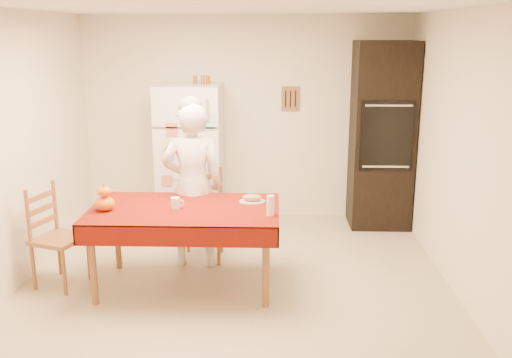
{
  "coord_description": "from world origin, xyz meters",
  "views": [
    {
      "loc": [
        0.35,
        -4.78,
        2.3
      ],
      "look_at": [
        0.19,
        0.2,
        1.01
      ],
      "focal_mm": 40.0,
      "sensor_mm": 36.0,
      "label": 1
    }
  ],
  "objects_px": {
    "refrigerator": "(190,156)",
    "bread_plate": "(252,202)",
    "chair_far": "(203,210)",
    "chair_left": "(53,232)",
    "coffee_mug": "(175,203)",
    "wine_glass": "(270,205)",
    "pumpkin_lower": "(105,203)",
    "seated_woman": "(193,186)",
    "dining_table": "(185,215)",
    "oven_cabinet": "(382,136)"
  },
  "relations": [
    {
      "from": "oven_cabinet",
      "to": "dining_table",
      "type": "height_order",
      "value": "oven_cabinet"
    },
    {
      "from": "chair_left",
      "to": "bread_plate",
      "type": "height_order",
      "value": "chair_left"
    },
    {
      "from": "seated_woman",
      "to": "wine_glass",
      "type": "height_order",
      "value": "seated_woman"
    },
    {
      "from": "coffee_mug",
      "to": "wine_glass",
      "type": "bearing_deg",
      "value": -10.89
    },
    {
      "from": "oven_cabinet",
      "to": "chair_left",
      "type": "relative_size",
      "value": 2.32
    },
    {
      "from": "chair_far",
      "to": "wine_glass",
      "type": "xyz_separation_m",
      "value": [
        0.7,
        -0.92,
        0.34
      ]
    },
    {
      "from": "oven_cabinet",
      "to": "seated_woman",
      "type": "bearing_deg",
      "value": -147.22
    },
    {
      "from": "chair_far",
      "to": "wine_glass",
      "type": "bearing_deg",
      "value": -52.99
    },
    {
      "from": "oven_cabinet",
      "to": "coffee_mug",
      "type": "distance_m",
      "value": 2.86
    },
    {
      "from": "chair_far",
      "to": "pumpkin_lower",
      "type": "height_order",
      "value": "chair_far"
    },
    {
      "from": "oven_cabinet",
      "to": "bread_plate",
      "type": "distance_m",
      "value": 2.25
    },
    {
      "from": "seated_woman",
      "to": "coffee_mug",
      "type": "relative_size",
      "value": 16.52
    },
    {
      "from": "chair_far",
      "to": "chair_left",
      "type": "distance_m",
      "value": 1.48
    },
    {
      "from": "seated_woman",
      "to": "bread_plate",
      "type": "distance_m",
      "value": 0.68
    },
    {
      "from": "chair_left",
      "to": "wine_glass",
      "type": "height_order",
      "value": "chair_left"
    },
    {
      "from": "pumpkin_lower",
      "to": "coffee_mug",
      "type": "bearing_deg",
      "value": 7.16
    },
    {
      "from": "refrigerator",
      "to": "pumpkin_lower",
      "type": "bearing_deg",
      "value": -104.48
    },
    {
      "from": "refrigerator",
      "to": "bread_plate",
      "type": "bearing_deg",
      "value": -63.51
    },
    {
      "from": "seated_woman",
      "to": "chair_far",
      "type": "bearing_deg",
      "value": -111.82
    },
    {
      "from": "seated_woman",
      "to": "bread_plate",
      "type": "relative_size",
      "value": 6.89
    },
    {
      "from": "dining_table",
      "to": "bread_plate",
      "type": "xyz_separation_m",
      "value": [
        0.6,
        0.18,
        0.08
      ]
    },
    {
      "from": "refrigerator",
      "to": "coffee_mug",
      "type": "height_order",
      "value": "refrigerator"
    },
    {
      "from": "coffee_mug",
      "to": "pumpkin_lower",
      "type": "relative_size",
      "value": 0.58
    },
    {
      "from": "chair_far",
      "to": "chair_left",
      "type": "height_order",
      "value": "same"
    },
    {
      "from": "refrigerator",
      "to": "dining_table",
      "type": "height_order",
      "value": "refrigerator"
    },
    {
      "from": "dining_table",
      "to": "chair_left",
      "type": "relative_size",
      "value": 1.79
    },
    {
      "from": "oven_cabinet",
      "to": "wine_glass",
      "type": "bearing_deg",
      "value": -122.77
    },
    {
      "from": "oven_cabinet",
      "to": "coffee_mug",
      "type": "height_order",
      "value": "oven_cabinet"
    },
    {
      "from": "chair_far",
      "to": "seated_woman",
      "type": "bearing_deg",
      "value": -106.11
    },
    {
      "from": "coffee_mug",
      "to": "wine_glass",
      "type": "height_order",
      "value": "wine_glass"
    },
    {
      "from": "refrigerator",
      "to": "pumpkin_lower",
      "type": "relative_size",
      "value": 9.93
    },
    {
      "from": "seated_woman",
      "to": "coffee_mug",
      "type": "height_order",
      "value": "seated_woman"
    },
    {
      "from": "refrigerator",
      "to": "chair_left",
      "type": "relative_size",
      "value": 1.79
    },
    {
      "from": "chair_far",
      "to": "coffee_mug",
      "type": "bearing_deg",
      "value": -101.45
    },
    {
      "from": "refrigerator",
      "to": "chair_left",
      "type": "bearing_deg",
      "value": -120.05
    },
    {
      "from": "chair_far",
      "to": "wine_glass",
      "type": "relative_size",
      "value": 5.4
    },
    {
      "from": "refrigerator",
      "to": "pumpkin_lower",
      "type": "height_order",
      "value": "refrigerator"
    },
    {
      "from": "coffee_mug",
      "to": "chair_far",
      "type": "bearing_deg",
      "value": 78.98
    },
    {
      "from": "wine_glass",
      "to": "bread_plate",
      "type": "relative_size",
      "value": 0.73
    },
    {
      "from": "dining_table",
      "to": "wine_glass",
      "type": "xyz_separation_m",
      "value": [
        0.78,
        -0.19,
        0.16
      ]
    },
    {
      "from": "pumpkin_lower",
      "to": "wine_glass",
      "type": "height_order",
      "value": "wine_glass"
    },
    {
      "from": "refrigerator",
      "to": "wine_glass",
      "type": "distance_m",
      "value": 2.21
    },
    {
      "from": "coffee_mug",
      "to": "bread_plate",
      "type": "xyz_separation_m",
      "value": [
        0.68,
        0.2,
        -0.04
      ]
    },
    {
      "from": "coffee_mug",
      "to": "dining_table",
      "type": "bearing_deg",
      "value": 16.22
    },
    {
      "from": "oven_cabinet",
      "to": "dining_table",
      "type": "xyz_separation_m",
      "value": [
        -2.08,
        -1.84,
        -0.41
      ]
    },
    {
      "from": "dining_table",
      "to": "chair_left",
      "type": "bearing_deg",
      "value": 179.11
    },
    {
      "from": "seated_woman",
      "to": "pumpkin_lower",
      "type": "distance_m",
      "value": 0.92
    },
    {
      "from": "wine_glass",
      "to": "refrigerator",
      "type": "bearing_deg",
      "value": 116.27
    },
    {
      "from": "pumpkin_lower",
      "to": "wine_glass",
      "type": "distance_m",
      "value": 1.47
    },
    {
      "from": "dining_table",
      "to": "chair_left",
      "type": "height_order",
      "value": "chair_left"
    }
  ]
}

